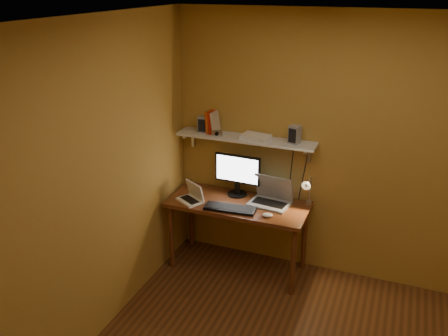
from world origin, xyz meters
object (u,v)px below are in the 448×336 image
at_px(mouse, 268,215).
at_px(desk_lamp, 308,189).
at_px(desk, 238,210).
at_px(speaker_left, 203,124).
at_px(monitor, 237,173).
at_px(router, 256,137).
at_px(laptop, 271,196).
at_px(keyboard, 230,208).
at_px(speaker_right, 295,134).
at_px(shelf_camera, 217,133).
at_px(netbook, 192,196).
at_px(wall_shelf, 246,139).

bearing_deg(mouse, desk_lamp, 32.23).
height_order(desk, mouse, mouse).
bearing_deg(speaker_left, desk_lamp, -14.31).
distance_m(monitor, router, 0.44).
distance_m(desk, laptop, 0.36).
height_order(keyboard, desk_lamp, desk_lamp).
bearing_deg(keyboard, desk, 77.81).
relative_size(speaker_left, speaker_right, 0.96).
bearing_deg(laptop, shelf_camera, -174.03).
distance_m(laptop, netbook, 0.79).
xyz_separation_m(wall_shelf, monitor, (-0.07, -0.02, -0.36)).
bearing_deg(speaker_right, laptop, -139.42).
distance_m(desk, desk_lamp, 0.73).
height_order(desk, shelf_camera, shelf_camera).
bearing_deg(mouse, monitor, 126.82).
bearing_deg(netbook, speaker_left, 123.54).
distance_m(desk, netbook, 0.48).
distance_m(desk, shelf_camera, 0.80).
height_order(desk, monitor, monitor).
distance_m(monitor, netbook, 0.51).
xyz_separation_m(speaker_left, shelf_camera, (0.19, -0.07, -0.05)).
distance_m(monitor, mouse, 0.61).
height_order(mouse, router, router).
height_order(keyboard, shelf_camera, shelf_camera).
distance_m(wall_shelf, monitor, 0.37).
bearing_deg(speaker_right, mouse, -93.07).
bearing_deg(netbook, speaker_right, 50.08).
relative_size(mouse, shelf_camera, 0.92).
bearing_deg(mouse, speaker_right, 57.98).
height_order(keyboard, mouse, mouse).
xyz_separation_m(desk, router, (0.11, 0.18, 0.73)).
bearing_deg(speaker_left, router, -12.61).
distance_m(wall_shelf, laptop, 0.62).
distance_m(laptop, router, 0.61).
xyz_separation_m(wall_shelf, router, (0.11, -0.02, 0.04)).
bearing_deg(keyboard, router, 64.65).
xyz_separation_m(desk, speaker_left, (-0.46, 0.20, 0.79)).
bearing_deg(desk_lamp, netbook, -167.04).
bearing_deg(router, desk_lamp, -5.41).
bearing_deg(netbook, router, 59.74).
bearing_deg(monitor, mouse, -37.55).
bearing_deg(router, desk, -121.12).
bearing_deg(desk_lamp, speaker_right, 157.11).
distance_m(laptop, speaker_left, 1.00).
xyz_separation_m(laptop, speaker_left, (-0.77, 0.08, 0.63)).
bearing_deg(desk_lamp, laptop, -178.11).
xyz_separation_m(desk_lamp, speaker_left, (-1.12, 0.07, 0.50)).
xyz_separation_m(monitor, speaker_right, (0.56, 0.03, 0.47)).
relative_size(wall_shelf, desk_lamp, 3.73).
bearing_deg(desk, shelf_camera, 155.57).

